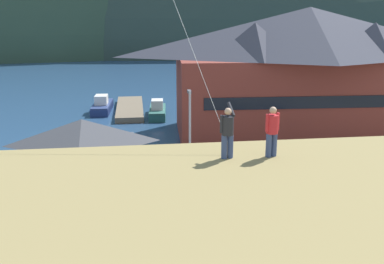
# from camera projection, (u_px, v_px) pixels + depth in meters

# --- Properties ---
(ground_plane) EXTENTS (600.00, 600.00, 0.00)m
(ground_plane) POSITION_uv_depth(u_px,v_px,m) (235.00, 252.00, 23.27)
(ground_plane) COLOR #66604C
(parking_lot_pad) EXTENTS (40.00, 20.00, 0.10)m
(parking_lot_pad) POSITION_uv_depth(u_px,v_px,m) (217.00, 210.00, 28.03)
(parking_lot_pad) COLOR gray
(parking_lot_pad) RESTS_ON ground
(bay_water) EXTENTS (360.00, 84.00, 0.03)m
(bay_water) POSITION_uv_depth(u_px,v_px,m) (162.00, 79.00, 80.57)
(bay_water) COLOR navy
(bay_water) RESTS_ON ground
(far_hill_center_saddle) EXTENTS (144.87, 51.38, 71.99)m
(far_hill_center_saddle) POSITION_uv_depth(u_px,v_px,m) (217.00, 51.00, 133.63)
(far_hill_center_saddle) COLOR #2D3D33
(far_hill_center_saddle) RESTS_ON ground
(far_hill_far_shoulder) EXTENTS (120.94, 51.80, 77.36)m
(far_hill_far_shoulder) POSITION_uv_depth(u_px,v_px,m) (294.00, 48.00, 142.09)
(far_hill_far_shoulder) COLOR #42513D
(far_hill_far_shoulder) RESTS_ON ground
(harbor_lodge) EXTENTS (27.25, 12.54, 12.49)m
(harbor_lodge) POSITION_uv_depth(u_px,v_px,m) (307.00, 69.00, 43.48)
(harbor_lodge) COLOR brown
(harbor_lodge) RESTS_ON ground
(storage_shed_near_lot) EXTENTS (7.23, 5.18, 5.51)m
(storage_shed_near_lot) POSITION_uv_depth(u_px,v_px,m) (84.00, 158.00, 29.05)
(storage_shed_near_lot) COLOR #474C56
(storage_shed_near_lot) RESTS_ON ground
(wharf_dock) EXTENTS (3.20, 12.36, 0.70)m
(wharf_dock) POSITION_uv_depth(u_px,v_px,m) (130.00, 109.00, 54.89)
(wharf_dock) COLOR #70604C
(wharf_dock) RESTS_ON ground
(moored_boat_wharfside) EXTENTS (2.47, 6.62, 2.16)m
(moored_boat_wharfside) POSITION_uv_depth(u_px,v_px,m) (102.00, 106.00, 54.60)
(moored_boat_wharfside) COLOR navy
(moored_boat_wharfside) RESTS_ON ground
(moored_boat_outer_mooring) EXTENTS (2.32, 6.00, 2.16)m
(moored_boat_outer_mooring) POSITION_uv_depth(u_px,v_px,m) (157.00, 111.00, 51.91)
(moored_boat_outer_mooring) COLOR #23564C
(moored_boat_outer_mooring) RESTS_ON ground
(parked_car_front_row_end) EXTENTS (4.22, 2.09, 1.82)m
(parked_car_front_row_end) POSITION_uv_depth(u_px,v_px,m) (211.00, 181.00, 29.98)
(parked_car_front_row_end) COLOR slate
(parked_car_front_row_end) RESTS_ON parking_lot_pad
(parked_car_mid_row_center) EXTENTS (4.21, 2.07, 1.82)m
(parked_car_mid_row_center) POSITION_uv_depth(u_px,v_px,m) (123.00, 226.00, 23.86)
(parked_car_mid_row_center) COLOR navy
(parked_car_mid_row_center) RESTS_ON parking_lot_pad
(parked_car_mid_row_far) EXTENTS (4.35, 2.36, 1.82)m
(parked_car_mid_row_far) POSITION_uv_depth(u_px,v_px,m) (1.00, 235.00, 22.90)
(parked_car_mid_row_far) COLOR navy
(parked_car_mid_row_far) RESTS_ON parking_lot_pad
(parked_car_front_row_red) EXTENTS (4.22, 2.09, 1.82)m
(parked_car_front_row_red) POSITION_uv_depth(u_px,v_px,m) (291.00, 188.00, 28.85)
(parked_car_front_row_red) COLOR black
(parked_car_front_row_red) RESTS_ON parking_lot_pad
(parked_car_mid_row_near) EXTENTS (4.28, 2.21, 1.82)m
(parked_car_mid_row_near) POSITION_uv_depth(u_px,v_px,m) (348.00, 179.00, 30.41)
(parked_car_mid_row_near) COLOR navy
(parked_car_mid_row_near) RESTS_ON parking_lot_pad
(parked_car_back_row_left) EXTENTS (4.23, 2.12, 1.82)m
(parked_car_back_row_left) POSITION_uv_depth(u_px,v_px,m) (229.00, 223.00, 24.13)
(parked_car_back_row_left) COLOR silver
(parked_car_back_row_left) RESTS_ON parking_lot_pad
(parking_light_pole) EXTENTS (0.24, 0.78, 6.60)m
(parking_light_pole) POSITION_uv_depth(u_px,v_px,m) (190.00, 129.00, 32.16)
(parking_light_pole) COLOR #ADADB2
(parking_light_pole) RESTS_ON parking_lot_pad
(person_kite_flyer) EXTENTS (0.52, 0.69, 1.86)m
(person_kite_flyer) POSITION_uv_depth(u_px,v_px,m) (227.00, 131.00, 14.77)
(person_kite_flyer) COLOR #384770
(person_kite_flyer) RESTS_ON grassy_hill_foreground
(person_companion) EXTENTS (0.53, 0.40, 1.74)m
(person_companion) POSITION_uv_depth(u_px,v_px,m) (272.00, 130.00, 14.94)
(person_companion) COLOR #384770
(person_companion) RESTS_ON grassy_hill_foreground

